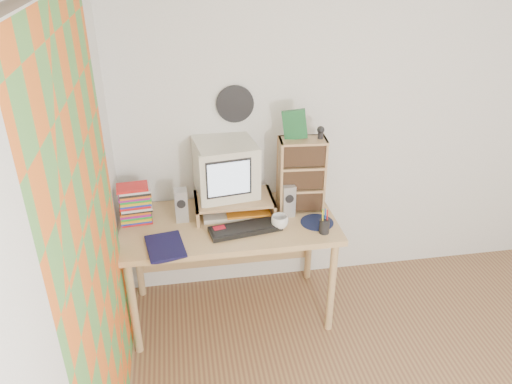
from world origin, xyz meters
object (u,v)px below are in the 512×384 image
object	(u,v)px
dvd_stack	(135,203)
cd_rack	(302,175)
desk	(228,234)
keyboard	(245,229)
diary	(147,248)
crt_monitor	(226,170)
mug	(280,222)

from	to	relation	value
dvd_stack	cd_rack	bearing A→B (deg)	-5.88
desk	keyboard	distance (m)	0.26
dvd_stack	diary	xyz separation A→B (m)	(0.07, -0.37, -0.11)
keyboard	cd_rack	world-z (taller)	cd_rack
desk	crt_monitor	world-z (taller)	crt_monitor
crt_monitor	desk	bearing A→B (deg)	-104.64
cd_rack	diary	distance (m)	1.10
mug	diary	size ratio (longest dim) A/B	0.42
crt_monitor	dvd_stack	xyz separation A→B (m)	(-0.60, -0.05, -0.16)
desk	keyboard	bearing A→B (deg)	-64.64
crt_monitor	mug	world-z (taller)	crt_monitor
desk	crt_monitor	size ratio (longest dim) A/B	3.72
desk	diary	size ratio (longest dim) A/B	5.34
mug	diary	world-z (taller)	mug
keyboard	mug	world-z (taller)	mug
desk	dvd_stack	distance (m)	0.65
crt_monitor	keyboard	xyz separation A→B (m)	(0.08, -0.28, -0.28)
dvd_stack	diary	world-z (taller)	dvd_stack
crt_monitor	dvd_stack	bearing A→B (deg)	176.68
crt_monitor	keyboard	bearing A→B (deg)	-81.75
dvd_stack	cd_rack	distance (m)	1.10
cd_rack	mug	distance (m)	0.36
dvd_stack	mug	bearing A→B (deg)	-19.56
desk	keyboard	xyz separation A→B (m)	(0.09, -0.19, 0.15)
dvd_stack	desk	bearing A→B (deg)	-8.96
keyboard	mug	xyz separation A→B (m)	(0.22, 0.00, 0.03)
mug	diary	xyz separation A→B (m)	(-0.83, -0.14, -0.02)
crt_monitor	diary	distance (m)	0.72
dvd_stack	mug	world-z (taller)	dvd_stack
crt_monitor	cd_rack	bearing A→B (deg)	-14.98
keyboard	dvd_stack	bearing A→B (deg)	151.94
keyboard	diary	xyz separation A→B (m)	(-0.61, -0.13, 0.01)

